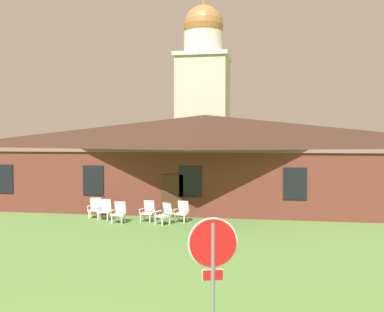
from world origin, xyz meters
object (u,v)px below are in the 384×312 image
(lawn_chair_near_door, at_px, (105,209))
(lawn_chair_right_end, at_px, (165,213))
(stop_sign, at_px, (213,265))
(lawn_chair_middle, at_px, (148,211))
(lawn_chair_far_side, at_px, (182,211))
(lawn_chair_by_porch, at_px, (95,207))
(lawn_chair_left_end, at_px, (119,212))

(lawn_chair_near_door, xyz_separation_m, lawn_chair_right_end, (3.11, -0.72, 0.00))
(stop_sign, height_order, lawn_chair_middle, stop_sign)
(lawn_chair_far_side, bearing_deg, lawn_chair_middle, -174.46)
(lawn_chair_middle, xyz_separation_m, lawn_chair_right_end, (0.94, -0.61, 0.00))
(lawn_chair_by_porch, xyz_separation_m, lawn_chair_far_side, (4.42, -0.34, 0.00))
(lawn_chair_by_porch, height_order, lawn_chair_middle, same)
(lawn_chair_middle, bearing_deg, lawn_chair_by_porch, 170.02)
(stop_sign, bearing_deg, lawn_chair_near_door, 117.30)
(stop_sign, distance_m, lawn_chair_by_porch, 15.88)
(stop_sign, height_order, lawn_chair_left_end, stop_sign)
(lawn_chair_near_door, bearing_deg, lawn_chair_by_porch, 149.29)
(lawn_chair_by_porch, relative_size, lawn_chair_far_side, 1.00)
(lawn_chair_near_door, relative_size, lawn_chair_left_end, 1.00)
(lawn_chair_near_door, xyz_separation_m, lawn_chair_far_side, (3.77, 0.04, 0.00))
(lawn_chair_near_door, distance_m, lawn_chair_far_side, 3.77)
(stop_sign, xyz_separation_m, lawn_chair_by_porch, (-7.61, 13.87, -1.34))
(lawn_chair_near_door, distance_m, lawn_chair_left_end, 1.19)
(lawn_chair_near_door, relative_size, lawn_chair_middle, 1.00)
(stop_sign, bearing_deg, lawn_chair_left_end, 115.12)
(stop_sign, height_order, lawn_chair_right_end, stop_sign)
(stop_sign, relative_size, lawn_chair_near_door, 2.70)
(lawn_chair_far_side, bearing_deg, lawn_chair_by_porch, 175.57)
(lawn_chair_left_end, bearing_deg, lawn_chair_near_door, 144.15)
(stop_sign, relative_size, lawn_chair_far_side, 2.70)
(lawn_chair_by_porch, relative_size, lawn_chair_near_door, 1.00)
(lawn_chair_by_porch, xyz_separation_m, lawn_chair_left_end, (1.61, -1.08, 0.00))
(stop_sign, height_order, lawn_chair_by_porch, stop_sign)
(lawn_chair_middle, distance_m, lawn_chair_right_end, 1.12)
(lawn_chair_near_door, xyz_separation_m, lawn_chair_middle, (2.17, -0.11, 0.00))
(lawn_chair_by_porch, bearing_deg, lawn_chair_left_end, -33.85)
(lawn_chair_by_porch, distance_m, lawn_chair_near_door, 0.76)
(lawn_chair_near_door, xyz_separation_m, lawn_chair_left_end, (0.96, -0.70, 0.00))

